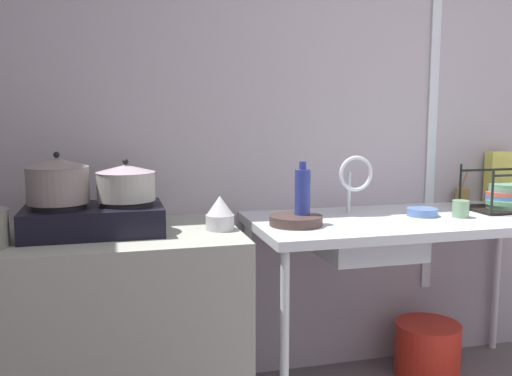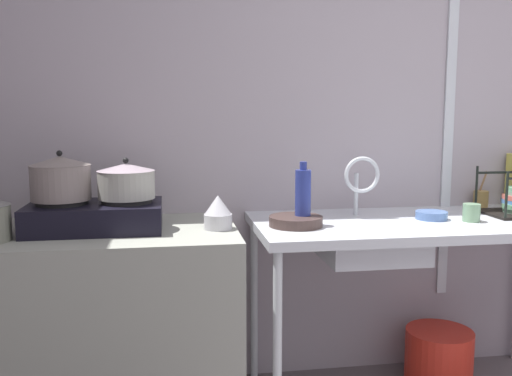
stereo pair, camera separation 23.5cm
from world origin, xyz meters
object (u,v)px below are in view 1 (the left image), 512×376
Objects in this scene: frying_pan at (296,220)px; cup_by_rack at (461,209)px; small_bowl_on_drainboard at (422,212)px; bucket_on_floor at (427,349)px; faucet at (355,176)px; pot_on_left_burner at (58,180)px; bottle_by_sink at (302,196)px; sink_basin at (367,238)px; utensil_jar at (462,195)px; cereal_box at (499,177)px; percolator at (220,213)px; pot_on_right_burner at (126,182)px; stove at (94,219)px; dish_rack at (504,199)px.

frying_pan is 0.79m from cup_by_rack.
small_bowl_on_drainboard is 0.74m from bucket_on_floor.
pot_on_left_burner is at bearing -175.62° from faucet.
bottle_by_sink is (-0.75, 0.04, 0.08)m from cup_by_rack.
pot_on_left_burner is 1.33m from sink_basin.
pot_on_left_burner is at bearing 177.98° from bottle_by_sink.
small_bowl_on_drainboard is 0.49m from utensil_jar.
cup_by_rack is (0.79, -0.02, 0.02)m from frying_pan.
frying_pan is 0.84× the size of cereal_box.
utensil_jar is (1.37, 0.33, -0.03)m from percolator.
faucet is at bearing 89.44° from sink_basin.
percolator is (0.63, -0.06, -0.15)m from pot_on_left_burner.
small_bowl_on_drainboard is at bearing -156.64° from cereal_box.
pot_on_right_burner is 0.74m from bottle_by_sink.
faucet is 1.52× the size of utensil_jar.
percolator reaches higher than small_bowl_on_drainboard.
bucket_on_floor is (0.12, 0.09, -0.72)m from small_bowl_on_drainboard.
pot_on_right_burner reaches higher than frying_pan.
stove is 1.53× the size of dish_rack.
pot_on_right_burner is 2.96× the size of cup_by_rack.
pot_on_right_burner reaches higher than faucet.
percolator is 0.97m from small_bowl_on_drainboard.
faucet is at bearing 179.94° from bucket_on_floor.
dish_rack is (1.81, 0.05, -0.15)m from pot_on_right_burner.
cereal_box reaches higher than frying_pan.
dish_rack is (1.11, 0.10, 0.03)m from frying_pan.
dish_rack is 2.47× the size of small_bowl_on_drainboard.
percolator is 1.79× the size of cup_by_rack.
pot_on_right_burner reaches higher than bucket_on_floor.
utensil_jar is (0.25, 0.35, 0.00)m from cup_by_rack.
bucket_on_floor is (0.72, 0.13, -0.83)m from bottle_by_sink.
sink_basin is at bearing 1.06° from percolator.
small_bowl_on_drainboard is 0.69m from cereal_box.
cup_by_rack is 0.24× the size of bucket_on_floor.
frying_pan is 1.31m from cereal_box.
pot_on_right_burner is at bearing 171.28° from percolator.
stove is at bearing -178.62° from dish_rack.
stove is 2.11m from cereal_box.
utensil_jar is at bearing 31.94° from bucket_on_floor.
utensil_jar is (1.74, 0.28, -0.16)m from pot_on_right_burner.
stove is 2.29× the size of pot_on_right_burner.
bottle_by_sink reaches higher than sink_basin.
bucket_on_floor is at bearing -160.73° from cereal_box.
faucet reaches higher than sink_basin.
cup_by_rack is (1.49, -0.07, -0.16)m from pot_on_right_burner.
pot_on_right_burner is at bearing -179.77° from small_bowl_on_drainboard.
pot_on_right_burner reaches higher than cereal_box.
bucket_on_floor is at bearing 10.47° from bottle_by_sink.
faucet reaches higher than frying_pan.
frying_pan is (-0.34, -0.15, -0.16)m from faucet.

